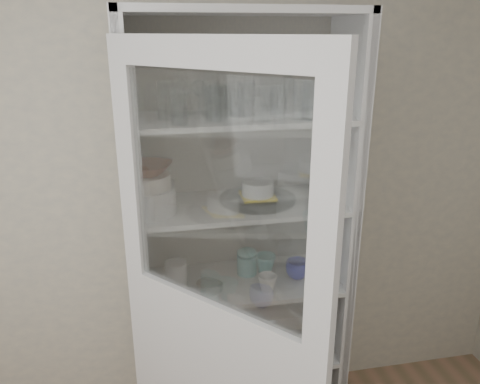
{
  "coord_description": "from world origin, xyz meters",
  "views": [
    {
      "loc": [
        -0.19,
        -0.71,
        2.01
      ],
      "look_at": [
        0.2,
        1.27,
        1.31
      ],
      "focal_mm": 35.0,
      "sensor_mm": 36.0,
      "label": 1
    }
  ],
  "objects_px": {
    "goblet_2": "(287,92)",
    "tin_box": "(256,345)",
    "mug_blue": "(298,269)",
    "white_ramekin": "(258,188)",
    "pantry_cabinet": "(238,258)",
    "glass_platter": "(258,199)",
    "mug_white": "(267,283)",
    "measuring_cups": "(208,286)",
    "white_canister": "(176,274)",
    "cupboard_door": "(216,356)",
    "yellow_trivet": "(258,196)",
    "terracotta_bowl": "(147,169)",
    "cream_dish": "(194,352)",
    "mug_teal": "(265,264)",
    "goblet_0": "(183,96)",
    "goblet_1": "(200,95)",
    "plate_stack_front": "(149,200)",
    "plate_stack_back": "(154,191)",
    "cream_bowl": "(148,181)",
    "goblet_3": "(322,92)",
    "teal_jar": "(247,263)"
  },
  "relations": [
    {
      "from": "plate_stack_back",
      "to": "tin_box",
      "type": "xyz_separation_m",
      "value": [
        0.46,
        -0.16,
        -0.81
      ]
    },
    {
      "from": "cupboard_door",
      "to": "goblet_0",
      "type": "distance_m",
      "value": 1.08
    },
    {
      "from": "goblet_1",
      "to": "yellow_trivet",
      "type": "distance_m",
      "value": 0.52
    },
    {
      "from": "goblet_2",
      "to": "tin_box",
      "type": "relative_size",
      "value": 0.86
    },
    {
      "from": "mug_blue",
      "to": "yellow_trivet",
      "type": "bearing_deg",
      "value": -167.87
    },
    {
      "from": "mug_teal",
      "to": "glass_platter",
      "type": "bearing_deg",
      "value": -141.46
    },
    {
      "from": "terracotta_bowl",
      "to": "cream_dish",
      "type": "height_order",
      "value": "terracotta_bowl"
    },
    {
      "from": "goblet_0",
      "to": "tin_box",
      "type": "bearing_deg",
      "value": -19.92
    },
    {
      "from": "pantry_cabinet",
      "to": "goblet_2",
      "type": "bearing_deg",
      "value": 1.06
    },
    {
      "from": "cupboard_door",
      "to": "white_canister",
      "type": "bearing_deg",
      "value": 149.1
    },
    {
      "from": "pantry_cabinet",
      "to": "white_ramekin",
      "type": "bearing_deg",
      "value": -36.51
    },
    {
      "from": "white_ramekin",
      "to": "mug_teal",
      "type": "distance_m",
      "value": 0.42
    },
    {
      "from": "cupboard_door",
      "to": "tin_box",
      "type": "relative_size",
      "value": 10.02
    },
    {
      "from": "plate_stack_back",
      "to": "measuring_cups",
      "type": "relative_size",
      "value": 1.84
    },
    {
      "from": "mug_white",
      "to": "measuring_cups",
      "type": "height_order",
      "value": "mug_white"
    },
    {
      "from": "pantry_cabinet",
      "to": "teal_jar",
      "type": "height_order",
      "value": "pantry_cabinet"
    },
    {
      "from": "goblet_2",
      "to": "glass_platter",
      "type": "height_order",
      "value": "goblet_2"
    },
    {
      "from": "goblet_1",
      "to": "yellow_trivet",
      "type": "bearing_deg",
      "value": -19.52
    },
    {
      "from": "mug_blue",
      "to": "plate_stack_back",
      "type": "bearing_deg",
      "value": -169.15
    },
    {
      "from": "measuring_cups",
      "to": "white_canister",
      "type": "distance_m",
      "value": 0.16
    },
    {
      "from": "cupboard_door",
      "to": "mug_white",
      "type": "distance_m",
      "value": 0.52
    },
    {
      "from": "plate_stack_back",
      "to": "cream_bowl",
      "type": "distance_m",
      "value": 0.2
    },
    {
      "from": "goblet_1",
      "to": "terracotta_bowl",
      "type": "bearing_deg",
      "value": -150.53
    },
    {
      "from": "terracotta_bowl",
      "to": "yellow_trivet",
      "type": "height_order",
      "value": "terracotta_bowl"
    },
    {
      "from": "white_canister",
      "to": "goblet_2",
      "type": "bearing_deg",
      "value": 7.45
    },
    {
      "from": "measuring_cups",
      "to": "tin_box",
      "type": "xyz_separation_m",
      "value": [
        0.24,
        0.04,
        -0.39
      ]
    },
    {
      "from": "mug_white",
      "to": "cream_dish",
      "type": "bearing_deg",
      "value": 178.2
    },
    {
      "from": "terracotta_bowl",
      "to": "glass_platter",
      "type": "bearing_deg",
      "value": 5.96
    },
    {
      "from": "goblet_1",
      "to": "cupboard_door",
      "type": "bearing_deg",
      "value": -93.22
    },
    {
      "from": "goblet_2",
      "to": "terracotta_bowl",
      "type": "bearing_deg",
      "value": -169.53
    },
    {
      "from": "goblet_1",
      "to": "mug_teal",
      "type": "bearing_deg",
      "value": -10.34
    },
    {
      "from": "goblet_2",
      "to": "white_canister",
      "type": "height_order",
      "value": "goblet_2"
    },
    {
      "from": "pantry_cabinet",
      "to": "glass_platter",
      "type": "bearing_deg",
      "value": -36.51
    },
    {
      "from": "mug_blue",
      "to": "white_ramekin",
      "type": "bearing_deg",
      "value": -167.87
    },
    {
      "from": "glass_platter",
      "to": "mug_white",
      "type": "relative_size",
      "value": 3.95
    },
    {
      "from": "pantry_cabinet",
      "to": "tin_box",
      "type": "relative_size",
      "value": 10.52
    },
    {
      "from": "mug_teal",
      "to": "goblet_3",
      "type": "bearing_deg",
      "value": 19.02
    },
    {
      "from": "pantry_cabinet",
      "to": "plate_stack_back",
      "type": "xyz_separation_m",
      "value": [
        -0.38,
        0.05,
        0.36
      ]
    },
    {
      "from": "cream_bowl",
      "to": "mug_blue",
      "type": "bearing_deg",
      "value": 0.85
    },
    {
      "from": "mug_blue",
      "to": "goblet_3",
      "type": "bearing_deg",
      "value": 71.6
    },
    {
      "from": "goblet_3",
      "to": "yellow_trivet",
      "type": "height_order",
      "value": "goblet_3"
    },
    {
      "from": "mug_white",
      "to": "tin_box",
      "type": "xyz_separation_m",
      "value": [
        -0.03,
        0.1,
        -0.41
      ]
    },
    {
      "from": "yellow_trivet",
      "to": "mug_blue",
      "type": "distance_m",
      "value": 0.43
    },
    {
      "from": "glass_platter",
      "to": "white_canister",
      "type": "xyz_separation_m",
      "value": [
        -0.39,
        -0.0,
        -0.35
      ]
    },
    {
      "from": "pantry_cabinet",
      "to": "goblet_1",
      "type": "bearing_deg",
      "value": 171.09
    },
    {
      "from": "plate_stack_front",
      "to": "plate_stack_back",
      "type": "xyz_separation_m",
      "value": [
        0.03,
        0.17,
        -0.01
      ]
    },
    {
      "from": "cupboard_door",
      "to": "goblet_1",
      "type": "bearing_deg",
      "value": 134.97
    },
    {
      "from": "cream_bowl",
      "to": "cream_dish",
      "type": "xyz_separation_m",
      "value": [
        0.17,
        0.02,
        -0.91
      ]
    },
    {
      "from": "goblet_1",
      "to": "plate_stack_front",
      "type": "height_order",
      "value": "goblet_1"
    },
    {
      "from": "plate_stack_back",
      "to": "white_canister",
      "type": "bearing_deg",
      "value": -56.98
    }
  ]
}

